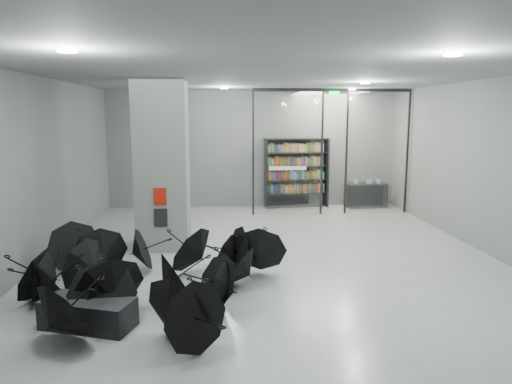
{
  "coord_description": "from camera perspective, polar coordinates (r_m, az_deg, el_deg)",
  "views": [
    {
      "loc": [
        -1.07,
        -9.22,
        3.17
      ],
      "look_at": [
        -0.3,
        1.5,
        1.4
      ],
      "focal_mm": 32.8,
      "sensor_mm": 36.0,
      "label": 1
    }
  ],
  "objects": [
    {
      "name": "room",
      "position": [
        9.29,
        2.53,
        7.33
      ],
      "size": [
        14.0,
        14.02,
        4.01
      ],
      "color": "gray",
      "rests_on": "ground"
    },
    {
      "name": "column",
      "position": [
        11.37,
        -11.33,
        3.26
      ],
      "size": [
        1.2,
        1.2,
        4.0
      ],
      "primitive_type": "cube",
      "color": "slate",
      "rests_on": "ground"
    },
    {
      "name": "fire_cabinet",
      "position": [
        10.85,
        -11.62,
        -0.5
      ],
      "size": [
        0.28,
        0.04,
        0.38
      ],
      "primitive_type": "cube",
      "color": "#A50A07",
      "rests_on": "column"
    },
    {
      "name": "info_panel",
      "position": [
        10.94,
        -11.54,
        -3.08
      ],
      "size": [
        0.3,
        0.03,
        0.42
      ],
      "primitive_type": "cube",
      "color": "black",
      "rests_on": "column"
    },
    {
      "name": "exit_sign",
      "position": [
        14.94,
        9.52,
        11.72
      ],
      "size": [
        0.3,
        0.06,
        0.15
      ],
      "primitive_type": "cube",
      "color": "#0CE533",
      "rests_on": "room"
    },
    {
      "name": "glass_partition",
      "position": [
        15.15,
        9.14,
        5.49
      ],
      "size": [
        5.06,
        0.08,
        4.0
      ],
      "color": "silver",
      "rests_on": "ground"
    },
    {
      "name": "bench",
      "position": [
        7.7,
        -19.77,
        -13.76
      ],
      "size": [
        1.48,
        0.99,
        0.44
      ],
      "primitive_type": "cube",
      "rotation": [
        0.0,
        0.0,
        -0.32
      ],
      "color": "black",
      "rests_on": "ground"
    },
    {
      "name": "bookshelf",
      "position": [
        16.29,
        4.94,
        2.35
      ],
      "size": [
        2.21,
        0.74,
        2.39
      ],
      "primitive_type": null,
      "rotation": [
        0.0,
        0.0,
        0.14
      ],
      "color": "black",
      "rests_on": "ground"
    },
    {
      "name": "shop_counter",
      "position": [
        16.69,
        13.24,
        -0.4
      ],
      "size": [
        1.43,
        0.66,
        0.83
      ],
      "primitive_type": "cube",
      "rotation": [
        0.0,
        0.0,
        0.07
      ],
      "color": "black",
      "rests_on": "ground"
    },
    {
      "name": "umbrella_cluster",
      "position": [
        8.5,
        -13.57,
        -10.56
      ],
      "size": [
        5.13,
        4.87,
        1.32
      ],
      "color": "black",
      "rests_on": "ground"
    }
  ]
}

